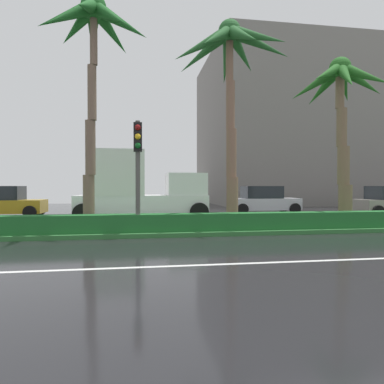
% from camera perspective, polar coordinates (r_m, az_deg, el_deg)
% --- Properties ---
extents(ground_plane, '(90.00, 42.00, 0.10)m').
position_cam_1_polar(ground_plane, '(15.16, -27.99, -5.80)').
color(ground_plane, black).
extents(median_strip, '(85.50, 4.00, 0.15)m').
position_cam_1_polar(median_strip, '(14.21, -29.31, -5.75)').
color(median_strip, '#2D6B33').
rests_on(median_strip, ground_plane).
extents(palm_tree_centre, '(4.13, 4.07, 8.42)m').
position_cam_1_polar(palm_tree_centre, '(13.96, -16.33, 23.76)').
color(palm_tree_centre, brown).
rests_on(palm_tree_centre, median_strip).
extents(palm_tree_centre_right, '(4.91, 4.75, 8.25)m').
position_cam_1_polar(palm_tree_centre_right, '(14.80, 6.49, 21.22)').
color(palm_tree_centre_right, brown).
rests_on(palm_tree_centre_right, median_strip).
extents(palm_tree_mid_right, '(4.23, 4.18, 7.05)m').
position_cam_1_polar(palm_tree_mid_right, '(16.39, 23.51, 14.61)').
color(palm_tree_mid_right, brown).
rests_on(palm_tree_mid_right, median_strip).
extents(traffic_signal_median_right, '(0.28, 0.43, 3.76)m').
position_cam_1_polar(traffic_signal_median_right, '(11.71, -9.01, 6.01)').
color(traffic_signal_median_right, '#4C4C47').
rests_on(traffic_signal_median_right, median_strip).
extents(car_in_traffic_leading, '(4.30, 2.02, 1.72)m').
position_cam_1_polar(car_in_traffic_leading, '(21.37, -29.11, -1.52)').
color(car_in_traffic_leading, '#B28C1E').
rests_on(car_in_traffic_leading, ground_plane).
extents(box_truck_following, '(6.40, 2.64, 3.46)m').
position_cam_1_polar(box_truck_following, '(17.36, -8.55, 0.43)').
color(box_truck_following, white).
rests_on(box_truck_following, ground_plane).
extents(car_in_traffic_second, '(4.30, 2.02, 1.72)m').
position_cam_1_polar(car_in_traffic_second, '(21.86, 11.74, -1.37)').
color(car_in_traffic_second, silver).
rests_on(car_in_traffic_second, ground_plane).
extents(building_far_right, '(17.30, 15.04, 14.99)m').
position_cam_1_polar(building_far_right, '(37.83, 16.06, 9.72)').
color(building_far_right, slate).
rests_on(building_far_right, ground_plane).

